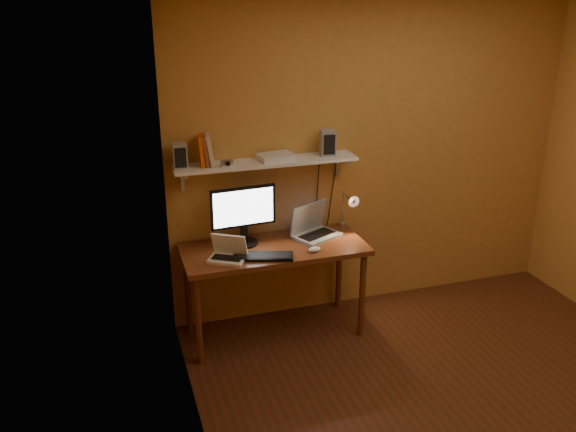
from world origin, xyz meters
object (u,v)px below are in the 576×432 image
object	(u,v)px
laptop	(313,227)
speaker_left	(180,156)
router	(276,157)
netbook	(228,252)
desk	(274,257)
speaker_right	(328,143)
monitor	(243,213)
wall_shelf	(266,163)
keyboard	(263,256)
mouse	(314,249)
shelf_camera	(227,163)
desk_lamp	(349,206)

from	to	relation	value
laptop	speaker_left	size ratio (longest dim) A/B	2.29
router	netbook	bearing A→B (deg)	-145.68
speaker_left	laptop	bearing A→B (deg)	0.38
desk	speaker_right	size ratio (longest dim) A/B	7.09
monitor	laptop	world-z (taller)	monitor
wall_shelf	monitor	bearing A→B (deg)	-161.07
wall_shelf	speaker_left	xyz separation A→B (m)	(-0.64, -0.01, 0.11)
wall_shelf	netbook	distance (m)	0.74
desk	keyboard	bearing A→B (deg)	-128.24
wall_shelf	mouse	bearing A→B (deg)	-54.63
wall_shelf	shelf_camera	size ratio (longest dim) A/B	14.21
desk_lamp	speaker_left	distance (m)	1.40
keyboard	wall_shelf	bearing A→B (deg)	87.39
router	wall_shelf	bearing A→B (deg)	-176.70
wall_shelf	netbook	bearing A→B (deg)	-140.99
speaker_left	shelf_camera	distance (m)	0.34
keyboard	speaker_left	xyz separation A→B (m)	(-0.51, 0.35, 0.71)
laptop	speaker_right	size ratio (longest dim) A/B	2.13
desk_lamp	router	bearing A→B (deg)	172.92
mouse	speaker_left	size ratio (longest dim) A/B	0.54
wall_shelf	laptop	distance (m)	0.65
desk	wall_shelf	bearing A→B (deg)	90.00
speaker_left	shelf_camera	bearing A→B (deg)	-7.21
speaker_right	shelf_camera	world-z (taller)	speaker_right
laptop	netbook	bearing A→B (deg)	172.20
desk_lamp	router	world-z (taller)	router
speaker_right	wall_shelf	bearing A→B (deg)	-172.35
monitor	laptop	distance (m)	0.59
monitor	desk	bearing A→B (deg)	-35.85
shelf_camera	wall_shelf	bearing A→B (deg)	13.18
laptop	keyboard	size ratio (longest dim) A/B	0.96
keyboard	shelf_camera	bearing A→B (deg)	140.03
netbook	desk_lamp	world-z (taller)	desk_lamp
wall_shelf	mouse	world-z (taller)	wall_shelf
speaker_right	router	world-z (taller)	speaker_right
desk	mouse	xyz separation A→B (m)	(0.26, -0.18, 0.10)
desk	monitor	size ratio (longest dim) A/B	2.78
desk_lamp	mouse	bearing A→B (deg)	-142.85
router	speaker_right	bearing A→B (deg)	-0.48
keyboard	mouse	bearing A→B (deg)	16.33
shelf_camera	netbook	bearing A→B (deg)	-104.88
monitor	mouse	xyz separation A→B (m)	(0.46, -0.30, -0.24)
monitor	desk_lamp	xyz separation A→B (m)	(0.86, 0.00, -0.05)
desk	router	distance (m)	0.76
speaker_left	shelf_camera	size ratio (longest dim) A/B	1.87
shelf_camera	laptop	bearing A→B (deg)	0.31
monitor	netbook	distance (m)	0.36
desk_lamp	speaker_right	size ratio (longest dim) A/B	1.90
netbook	speaker_left	size ratio (longest dim) A/B	1.71
mouse	laptop	bearing A→B (deg)	59.53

